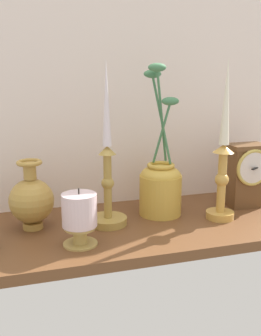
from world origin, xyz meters
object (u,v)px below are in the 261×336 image
(brass_vase_bulbous, at_px, (31,200))
(brass_vase_jar, at_px, (160,184))
(candlestick_tall_left, at_px, (108,177))
(pillar_candle_front, at_px, (80,216))
(candlestick_tall_center, at_px, (223,161))
(mantel_clock, at_px, (246,174))

(brass_vase_bulbous, xyz_separation_m, brass_vase_jar, (0.32, 0.00, 0.01))
(candlestick_tall_left, height_order, pillar_candle_front, candlestick_tall_left)
(brass_vase_bulbous, relative_size, brass_vase_jar, 0.43)
(brass_vase_bulbous, bearing_deg, pillar_candle_front, -53.35)
(candlestick_tall_left, height_order, brass_vase_jar, candlestick_tall_left)
(candlestick_tall_center, height_order, brass_vase_bulbous, candlestick_tall_center)
(pillar_candle_front, bearing_deg, candlestick_tall_center, 8.54)
(brass_vase_jar, bearing_deg, candlestick_tall_center, -28.57)
(mantel_clock, distance_m, brass_vase_jar, 0.25)
(candlestick_tall_left, relative_size, brass_vase_jar, 1.03)
(candlestick_tall_left, height_order, brass_vase_bulbous, candlestick_tall_left)
(candlestick_tall_center, bearing_deg, mantel_clock, 30.92)
(candlestick_tall_left, height_order, candlestick_tall_center, candlestick_tall_center)
(mantel_clock, distance_m, pillar_candle_front, 0.49)
(candlestick_tall_left, relative_size, candlestick_tall_center, 0.99)
(mantel_clock, relative_size, pillar_candle_front, 1.38)
(mantel_clock, height_order, candlestick_tall_left, candlestick_tall_left)
(brass_vase_bulbous, distance_m, pillar_candle_front, 0.15)
(candlestick_tall_left, xyz_separation_m, candlestick_tall_center, (0.28, -0.04, 0.03))
(mantel_clock, xyz_separation_m, candlestick_tall_left, (-0.39, -0.03, 0.03))
(brass_vase_jar, bearing_deg, brass_vase_bulbous, -179.15)
(brass_vase_jar, distance_m, pillar_candle_front, 0.26)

